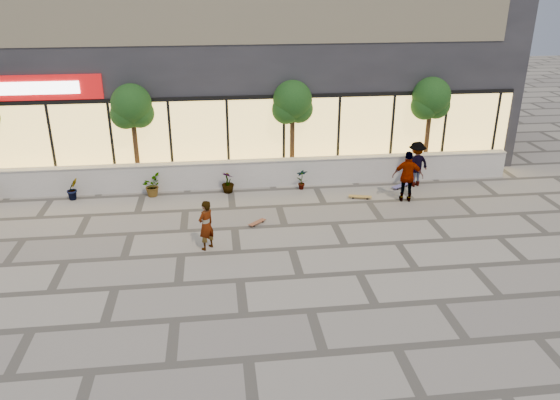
{
  "coord_description": "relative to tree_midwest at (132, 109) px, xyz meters",
  "views": [
    {
      "loc": [
        -0.47,
        -12.7,
        7.58
      ],
      "look_at": [
        1.36,
        2.34,
        1.3
      ],
      "focal_mm": 35.0,
      "sensor_mm": 36.0,
      "label": 1
    }
  ],
  "objects": [
    {
      "name": "tree_midwest",
      "position": [
        0.0,
        0.0,
        0.0
      ],
      "size": [
        1.6,
        1.5,
        3.92
      ],
      "color": "#443118",
      "rests_on": "ground"
    },
    {
      "name": "shrub_e",
      "position": [
        6.2,
        -1.25,
        -2.58
      ],
      "size": [
        0.46,
        0.35,
        0.81
      ],
      "primitive_type": "imported",
      "rotation": [
        0.0,
        0.0,
        3.28
      ],
      "color": "#133D15",
      "rests_on": "ground"
    },
    {
      "name": "skateboard_right_near",
      "position": [
        8.17,
        -2.47,
        -2.9
      ],
      "size": [
        0.86,
        0.43,
        0.1
      ],
      "rotation": [
        0.0,
        0.0,
        -0.27
      ],
      "color": "olive",
      "rests_on": "ground"
    },
    {
      "name": "skateboard_center",
      "position": [
        4.25,
        -4.21,
        -2.92
      ],
      "size": [
        0.63,
        0.6,
        0.08
      ],
      "rotation": [
        0.0,
        0.0,
        0.75
      ],
      "color": "brown",
      "rests_on": "ground"
    },
    {
      "name": "skater_right_far",
      "position": [
        10.59,
        -1.4,
        -2.11
      ],
      "size": [
        1.29,
        1.0,
        1.76
      ],
      "primitive_type": "imported",
      "rotation": [
        0.0,
        0.0,
        3.49
      ],
      "color": "maroon",
      "rests_on": "ground"
    },
    {
      "name": "retail_building",
      "position": [
        3.5,
        4.79,
        1.26
      ],
      "size": [
        24.0,
        9.17,
        8.5
      ],
      "color": "#26262C",
      "rests_on": "ground"
    },
    {
      "name": "skater_center",
      "position": [
        2.63,
        -5.74,
        -2.22
      ],
      "size": [
        0.66,
        0.66,
        1.54
      ],
      "primitive_type": "imported",
      "rotation": [
        0.0,
        0.0,
        3.93
      ],
      "color": "white",
      "rests_on": "ground"
    },
    {
      "name": "shrub_c",
      "position": [
        0.6,
        -1.25,
        -2.58
      ],
      "size": [
        0.68,
        0.77,
        0.81
      ],
      "primitive_type": "imported",
      "rotation": [
        0.0,
        0.0,
        1.64
      ],
      "color": "#133D15",
      "rests_on": "ground"
    },
    {
      "name": "planter_wall",
      "position": [
        3.5,
        -0.7,
        -2.46
      ],
      "size": [
        22.0,
        0.42,
        1.04
      ],
      "color": "silver",
      "rests_on": "ground"
    },
    {
      "name": "tree_mideast",
      "position": [
        6.0,
        0.0,
        0.0
      ],
      "size": [
        1.6,
        1.5,
        3.92
      ],
      "color": "#443118",
      "rests_on": "ground"
    },
    {
      "name": "shrub_b",
      "position": [
        -2.2,
        -1.25,
        -2.58
      ],
      "size": [
        0.57,
        0.57,
        0.81
      ],
      "primitive_type": "imported",
      "rotation": [
        0.0,
        0.0,
        0.82
      ],
      "color": "#133D15",
      "rests_on": "ground"
    },
    {
      "name": "shrub_d",
      "position": [
        3.4,
        -1.25,
        -2.58
      ],
      "size": [
        0.64,
        0.64,
        0.81
      ],
      "primitive_type": "imported",
      "rotation": [
        0.0,
        0.0,
        2.46
      ],
      "color": "#133D15",
      "rests_on": "ground"
    },
    {
      "name": "skateboard_right_far",
      "position": [
        10.0,
        -1.58,
        -2.9
      ],
      "size": [
        0.84,
        0.64,
        0.1
      ],
      "rotation": [
        0.0,
        0.0,
        0.56
      ],
      "color": "#565093",
      "rests_on": "ground"
    },
    {
      "name": "skater_right_near",
      "position": [
        9.75,
        -2.85,
        -2.05
      ],
      "size": [
        1.17,
        0.71,
        1.86
      ],
      "primitive_type": "imported",
      "rotation": [
        0.0,
        0.0,
        2.89
      ],
      "color": "silver",
      "rests_on": "ground"
    },
    {
      "name": "tree_east",
      "position": [
        11.5,
        0.0,
        0.0
      ],
      "size": [
        1.6,
        1.5,
        3.92
      ],
      "color": "#443118",
      "rests_on": "ground"
    },
    {
      "name": "ground",
      "position": [
        3.5,
        -7.7,
        -2.99
      ],
      "size": [
        80.0,
        80.0,
        0.0
      ],
      "primitive_type": "plane",
      "color": "gray",
      "rests_on": "ground"
    }
  ]
}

